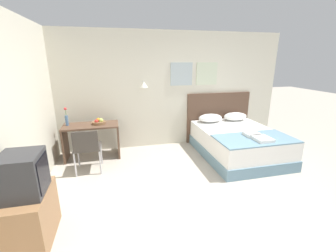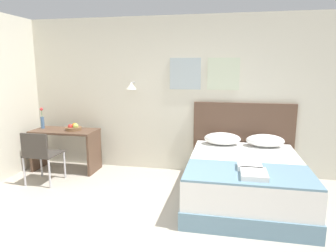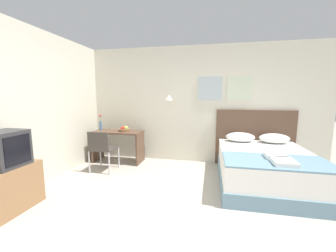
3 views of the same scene
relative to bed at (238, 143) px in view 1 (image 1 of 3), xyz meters
name	(u,v)px [view 1 (image 1 of 3)]	position (x,y,z in m)	size (l,w,h in m)	color
ground_plane	(207,205)	(-1.34, -1.48, -0.29)	(24.00, 24.00, 0.00)	#B2A899
wall_back	(167,90)	(-1.33, 1.07, 1.04)	(5.71, 0.31, 2.65)	beige
bed	(238,143)	(0.00, 0.00, 0.00)	(1.53, 1.97, 0.58)	#66899E
headboard	(218,117)	(0.00, 1.02, 0.33)	(1.65, 0.06, 1.23)	brown
pillow_left	(210,118)	(-0.33, 0.75, 0.39)	(0.58, 0.36, 0.20)	white
pillow_right	(235,116)	(0.33, 0.75, 0.39)	(0.58, 0.36, 0.20)	white
throw_blanket	(255,139)	(0.00, -0.57, 0.30)	(1.48, 0.79, 0.02)	#66899E
folded_towel_near_foot	(252,134)	(0.02, -0.43, 0.35)	(0.28, 0.27, 0.06)	white
folded_towel_mid_bed	(262,139)	(0.05, -0.71, 0.35)	(0.29, 0.35, 0.06)	white
desk	(92,135)	(-3.05, 0.66, 0.22)	(1.12, 0.55, 0.73)	brown
desk_chair	(87,147)	(-3.08, -0.04, 0.23)	(0.47, 0.47, 0.84)	#3D3833
fruit_bowl	(99,122)	(-2.89, 0.68, 0.48)	(0.27, 0.27, 0.12)	brown
flower_vase	(66,118)	(-3.51, 0.71, 0.59)	(0.06, 0.06, 0.38)	#4C7099
tv_stand	(31,217)	(-3.56, -1.60, 0.02)	(0.43, 0.73, 0.61)	#8E6642
television	(23,175)	(-3.55, -1.60, 0.56)	(0.42, 0.45, 0.47)	#2D2D30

